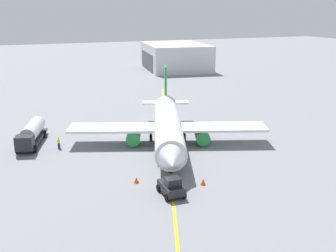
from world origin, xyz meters
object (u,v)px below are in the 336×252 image
at_px(fuel_tanker, 32,133).
at_px(safety_cone_nose, 203,182).
at_px(airplane, 168,126).
at_px(refueling_worker, 59,143).
at_px(safety_cone_wingtip, 136,180).
at_px(pushback_tug, 171,187).

relative_size(fuel_tanker, safety_cone_nose, 15.17).
xyz_separation_m(airplane, refueling_worker, (-4.32, -15.57, -1.97)).
xyz_separation_m(refueling_worker, safety_cone_wingtip, (16.08, 6.68, -0.46)).
xyz_separation_m(airplane, safety_cone_wingtip, (11.77, -8.89, -2.44)).
relative_size(pushback_tug, safety_cone_nose, 4.91).
bearing_deg(pushback_tug, safety_cone_wingtip, -151.01).
xyz_separation_m(fuel_tanker, safety_cone_wingtip, (19.69, 10.11, -1.37)).
height_order(airplane, pushback_tug, airplane).
distance_m(airplane, safety_cone_nose, 15.56).
bearing_deg(safety_cone_wingtip, pushback_tug, 28.99).
height_order(pushback_tug, safety_cone_nose, pushback_tug).
bearing_deg(safety_cone_nose, airplane, 172.98).
relative_size(fuel_tanker, refueling_worker, 6.59).
distance_m(refueling_worker, safety_cone_nose, 23.89).
bearing_deg(refueling_worker, fuel_tanker, -136.41).
distance_m(airplane, refueling_worker, 16.27).
distance_m(airplane, pushback_tug, 17.64).
relative_size(fuel_tanker, pushback_tug, 3.09).
height_order(airplane, safety_cone_nose, airplane).
distance_m(airplane, fuel_tanker, 20.62).
distance_m(airplane, safety_cone_wingtip, 14.95).
relative_size(airplane, pushback_tug, 8.99).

